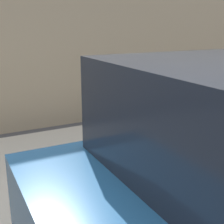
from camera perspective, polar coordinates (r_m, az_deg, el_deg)
name	(u,v)px	position (r m, az deg, el deg)	size (l,w,h in m)	color
sidewalk	(63,167)	(4.43, -8.97, -9.98)	(24.00, 2.80, 0.14)	#BCB7AD
building_facade	(17,3)	(6.09, -17.02, 18.53)	(24.00, 0.30, 4.68)	tan
parking_meter	(112,106)	(3.06, 0.00, 1.03)	(0.22, 0.13, 1.52)	slate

